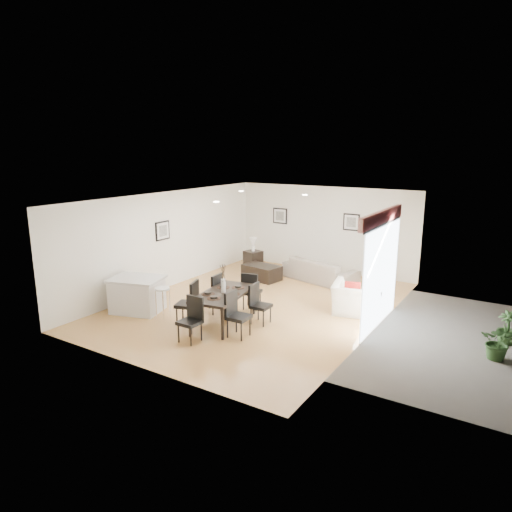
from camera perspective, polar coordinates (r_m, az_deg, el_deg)
The scene contains 28 objects.
ground at distance 11.59m, azimuth 0.26°, elevation -6.11°, with size 8.00×8.00×0.00m, color tan.
wall_back at distance 14.70m, azimuth 8.53°, elevation 3.36°, with size 6.00×0.04×2.70m, color white.
wall_front at distance 8.22m, azimuth -14.67°, elevation -4.91°, with size 6.00×0.04×2.70m, color white.
wall_left at distance 13.01m, azimuth -11.03°, elevation 1.97°, with size 0.04×8.00×2.70m, color white.
wall_right at distance 10.01m, azimuth 15.03°, elevation -1.65°, with size 0.04×8.00×2.70m, color white.
ceiling at distance 10.99m, azimuth 0.28°, elevation 7.28°, with size 6.00×8.00×0.02m, color white.
sofa at distance 13.65m, azimuth 8.02°, elevation -1.79°, with size 2.26×0.88×0.66m, color gray.
armchair at distance 11.14m, azimuth 12.60°, elevation -5.23°, with size 1.15×1.01×0.75m, color beige.
courtyard_plant_a at distance 9.74m, azimuth 28.09°, elevation -9.50°, with size 0.61×0.53×0.68m, color #305323.
courtyard_plant_b at distance 10.57m, azimuth 28.92°, elevation -7.82°, with size 0.39×0.39×0.69m, color #305323.
dining_table at distance 10.22m, azimuth -4.07°, elevation -4.95°, with size 1.15×1.88×0.73m.
dining_chair_wnear at distance 10.32m, azimuth -8.23°, elevation -5.49°, with size 0.57×0.57×0.99m.
dining_chair_wfar at distance 10.95m, azimuth -5.33°, elevation -4.39°, with size 0.45×0.45×0.96m.
dining_chair_enear at distance 9.58m, azimuth -2.61°, elevation -6.96°, with size 0.45×0.45×0.97m.
dining_chair_efar at distance 10.28m, azimuth 0.22°, elevation -5.69°, with size 0.42×0.42×0.91m.
dining_chair_head at distance 9.46m, azimuth -7.99°, elevation -7.49°, with size 0.42×0.42×0.93m.
dining_chair_foot at distance 11.11m, azimuth -0.65°, elevation -4.15°, with size 0.50×0.50×0.93m.
vase at distance 10.13m, azimuth -4.10°, elevation -3.23°, with size 0.78×1.22×0.64m.
coffee_table at distance 13.71m, azimuth 0.71°, elevation -2.06°, with size 1.10×0.66×0.44m, color black.
side_table at distance 14.73m, azimuth -0.35°, elevation -0.57°, with size 0.48×0.48×0.63m, color black.
table_lamp at distance 14.60m, azimuth -0.36°, elevation 1.71°, with size 0.23×0.23×0.44m.
cushion at distance 11.00m, azimuth 11.94°, elevation -4.14°, with size 0.36×0.11×0.36m, color maroon.
kitchen_island at distance 11.39m, azimuth -14.63°, elevation -4.66°, with size 1.42×1.24×0.84m.
bar_stool at distance 10.76m, azimuth -11.62°, elevation -4.43°, with size 0.33×0.33×0.73m.
framed_print_back_left at distance 15.33m, azimuth 3.03°, elevation 5.03°, with size 0.52×0.04×0.52m.
framed_print_back_right at distance 14.29m, azimuth 11.84°, elevation 4.16°, with size 0.52×0.04×0.52m.
framed_print_left_wall at distance 12.80m, azimuth -11.60°, elevation 3.12°, with size 0.04×0.52×0.52m.
sliding_door at distance 10.23m, azimuth 15.40°, elevation 0.46°, with size 0.12×2.70×2.57m.
Camera 1 is at (5.76, -9.29, 3.86)m, focal length 32.00 mm.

